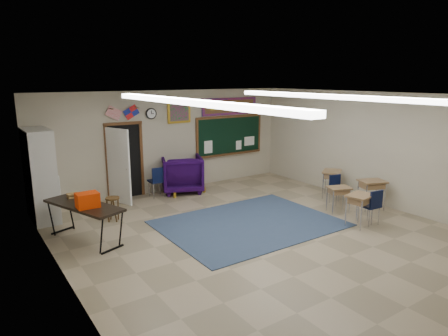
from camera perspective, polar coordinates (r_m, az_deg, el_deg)
floor at (r=8.80m, az=5.85°, el=-9.72°), size 9.00×9.00×0.00m
back_wall at (r=12.06m, az=-7.88°, el=3.82°), size 8.00×0.04×3.00m
left_wall at (r=6.58m, az=-21.67°, el=-4.54°), size 0.04×9.00×3.00m
right_wall at (r=11.30m, az=21.77°, el=2.42°), size 0.04×9.00×3.00m
ceiling at (r=8.14m, az=6.33°, el=10.20°), size 8.00×9.00×0.04m
area_rug at (r=9.49m, az=3.65°, el=-7.90°), size 4.00×3.00×0.02m
fluorescent_strips at (r=8.14m, az=6.32°, el=9.78°), size 3.86×6.00×0.10m
doorway at (r=11.42m, az=-14.23°, el=0.79°), size 1.10×0.89×2.16m
chalkboard at (r=13.15m, az=0.83°, el=4.52°), size 2.55×0.14×1.30m
bulletin_board at (r=13.04m, az=0.83°, el=8.81°), size 2.10×0.05×0.55m
framed_art_print at (r=12.09m, az=-6.43°, el=7.94°), size 0.75×0.05×0.65m
wall_clock at (r=11.69m, az=-10.37°, el=7.65°), size 0.32×0.05×0.32m
wall_flags at (r=11.34m, az=-14.29°, el=7.97°), size 1.16×0.06×0.70m
storage_cabinet at (r=10.40m, az=-24.74°, el=-0.95°), size 0.59×1.25×2.20m
wingback_armchair at (r=12.00m, az=-6.03°, el=-0.83°), size 1.52×1.54×1.09m
student_chair_reading at (r=11.58m, az=-9.61°, el=-1.94°), size 0.46×0.46×0.90m
student_chair_desk_a at (r=9.92m, az=20.03°, el=-5.19°), size 0.46×0.46×0.85m
student_chair_desk_b at (r=11.23m, az=15.97°, el=-3.04°), size 0.47×0.47×0.78m
student_desk_front_left at (r=10.56m, az=16.03°, el=-4.16°), size 0.67×0.59×0.66m
student_desk_front_right at (r=11.82m, az=15.09°, el=-1.98°), size 0.81×0.76×0.77m
student_desk_back_left at (r=9.72m, az=18.79°, el=-5.50°), size 0.70×0.57×0.75m
student_desk_back_right at (r=11.03m, az=20.31°, el=-3.40°), size 0.78×0.68×0.77m
folding_table at (r=8.89m, az=-19.27°, el=-7.12°), size 1.26×2.04×1.10m
wooden_stool at (r=9.92m, az=-15.57°, el=-5.64°), size 0.33×0.33×0.58m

